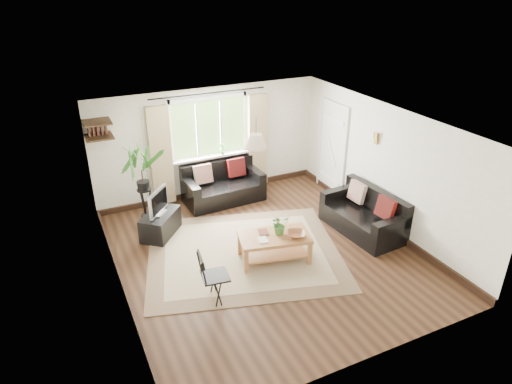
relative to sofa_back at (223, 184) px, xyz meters
name	(u,v)px	position (x,y,z in m)	size (l,w,h in m)	color
floor	(266,254)	(-0.11, -2.27, -0.39)	(5.50, 5.50, 0.00)	black
ceiling	(267,124)	(-0.11, -2.27, 2.01)	(5.50, 5.50, 0.00)	white
wall_back	(209,143)	(-0.11, 0.48, 0.81)	(5.00, 0.02, 2.40)	silver
wall_front	(371,286)	(-0.11, -5.02, 0.81)	(5.00, 0.02, 2.40)	silver
wall_left	(113,226)	(-2.61, -2.27, 0.81)	(0.02, 5.50, 2.40)	silver
wall_right	(385,168)	(2.39, -2.27, 0.81)	(0.02, 5.50, 2.40)	silver
rug	(244,253)	(-0.45, -2.08, -0.38)	(3.35, 2.87, 0.02)	beige
window	(209,128)	(-0.11, 0.44, 1.16)	(2.50, 0.16, 2.16)	white
door	(332,150)	(2.36, -0.57, 0.61)	(0.06, 0.96, 2.06)	silver
corner_shelf	(98,129)	(-2.36, 0.23, 1.50)	(0.50, 0.50, 0.34)	black
pendant_lamp	(256,138)	(-0.11, -1.87, 1.66)	(0.36, 0.36, 0.54)	beige
wall_sconce	(375,137)	(2.32, -1.97, 1.35)	(0.12, 0.12, 0.28)	beige
sofa_back	(223,184)	(0.00, 0.00, 0.00)	(1.67, 0.84, 0.79)	black
sofa_right	(363,213)	(1.91, -2.35, -0.01)	(0.83, 1.65, 0.78)	black
coffee_table	(274,248)	(-0.06, -2.49, -0.15)	(1.20, 0.65, 0.49)	brown
table_plant	(280,224)	(0.06, -2.46, 0.27)	(0.31, 0.27, 0.34)	#3C6F2C
bowl	(296,234)	(0.25, -2.67, 0.14)	(0.32, 0.32, 0.08)	brown
book_a	(258,240)	(-0.38, -2.53, 0.11)	(0.15, 0.21, 0.02)	silver
book_b	(259,233)	(-0.27, -2.31, 0.11)	(0.16, 0.21, 0.02)	brown
tv_stand	(161,224)	(-1.61, -0.82, -0.17)	(0.85, 0.48, 0.46)	black
tv	(158,202)	(-1.61, -0.82, 0.31)	(0.65, 0.22, 0.50)	#A5A5AA
palm_stand	(143,186)	(-1.75, -0.26, 0.41)	(0.63, 0.63, 1.61)	black
folding_chair	(215,277)	(-1.35, -3.06, 0.02)	(0.43, 0.43, 0.84)	black
sill_plant	(222,149)	(0.14, 0.36, 0.67)	(0.14, 0.10, 0.27)	#2D6023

